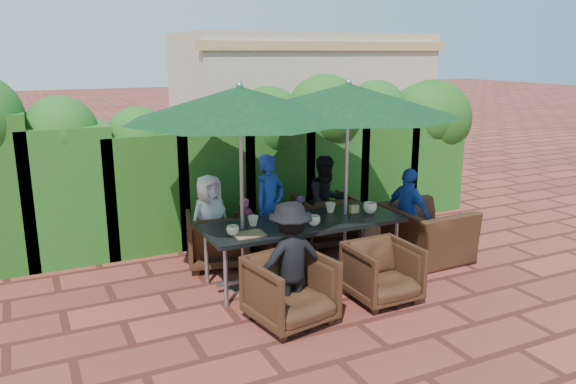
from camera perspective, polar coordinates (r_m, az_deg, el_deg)
name	(u,v)px	position (r m, az deg, el deg)	size (l,w,h in m)	color
ground	(308,285)	(6.98, 2.07, -9.42)	(80.00, 80.00, 0.00)	brown
dining_table	(304,227)	(6.95, 1.60, -3.57)	(2.50, 0.90, 0.75)	black
umbrella_left	(240,104)	(6.38, -4.91, 8.91)	(2.64, 2.64, 2.46)	gray
umbrella_right	(348,99)	(6.99, 6.14, 9.34)	(2.80, 2.80, 2.46)	gray
chair_far_left	(217,236)	(7.52, -7.21, -4.50)	(0.78, 0.73, 0.80)	black
chair_far_mid	(270,231)	(7.78, -1.81, -3.97)	(0.72, 0.68, 0.74)	black
chair_far_right	(325,218)	(8.26, 3.77, -2.64)	(0.80, 0.75, 0.82)	black
chair_near_left	(291,287)	(5.93, 0.26, -9.62)	(0.78, 0.73, 0.80)	black
chair_near_right	(383,270)	(6.54, 9.58, -7.77)	(0.72, 0.68, 0.74)	black
chair_end_right	(425,224)	(7.94, 13.79, -3.16)	(1.11, 0.72, 0.97)	black
adult_far_left	(210,220)	(7.50, -7.95, -2.85)	(0.61, 0.36, 1.23)	silver
adult_far_mid	(270,205)	(7.83, -1.87, -1.29)	(0.51, 0.41, 1.41)	#2147B5
adult_far_right	(326,202)	(8.08, 3.93, -1.04)	(0.65, 0.40, 1.35)	black
adult_near_left	(290,260)	(5.96, 0.25, -6.96)	(0.82, 0.38, 1.28)	black
adult_end_right	(408,213)	(7.89, 12.08, -2.11)	(0.73, 0.37, 1.25)	#2147B5
child_left	(246,226)	(7.87, -4.30, -3.50)	(0.29, 0.24, 0.82)	#EE5491
child_right	(302,223)	(8.07, 1.40, -3.14)	(0.28, 0.23, 0.79)	#7E4698
pedestrian_a	(270,152)	(10.88, -1.87, 4.12)	(1.68, 0.60, 1.80)	#268C32
pedestrian_b	(307,150)	(11.56, 1.93, 4.25)	(0.78, 0.47, 1.62)	#EE5491
pedestrian_c	(345,149)	(11.89, 5.78, 4.40)	(1.02, 0.47, 1.59)	gray
cup_a	(233,230)	(6.42, -5.63, -3.91)	(0.14, 0.14, 0.11)	beige
cup_b	(253,221)	(6.74, -3.57, -2.95)	(0.13, 0.13, 0.12)	beige
cup_c	(314,221)	(6.75, 2.66, -2.91)	(0.15, 0.15, 0.12)	beige
cup_d	(330,208)	(7.31, 4.33, -1.59)	(0.14, 0.14, 0.13)	beige
cup_e	(370,208)	(7.33, 8.32, -1.60)	(0.18, 0.18, 0.14)	beige
ketchup_bottle	(288,214)	(6.90, 0.01, -2.30)	(0.04, 0.04, 0.17)	#B20C0A
sauce_bottle	(293,214)	(6.91, 0.50, -2.28)	(0.04, 0.04, 0.17)	#4C230C
serving_tray	(249,234)	(6.43, -3.97, -4.31)	(0.35, 0.25, 0.02)	olive
number_block_left	(293,220)	(6.82, 0.52, -2.82)	(0.12, 0.06, 0.10)	tan
number_block_right	(354,209)	(7.32, 6.74, -1.73)	(0.12, 0.06, 0.10)	tan
hedge_wall	(231,150)	(8.60, -5.78, 4.25)	(9.10, 1.60, 2.56)	#19390F
building	(302,100)	(14.27, 1.44, 9.37)	(6.20, 3.08, 3.20)	#BFB08E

